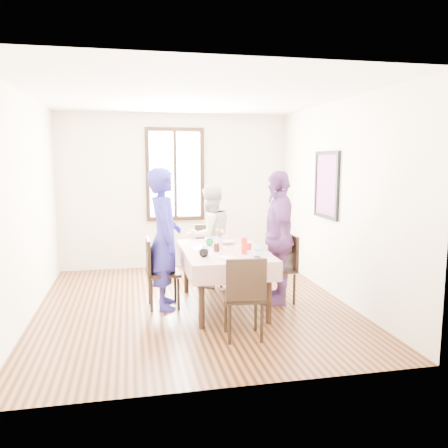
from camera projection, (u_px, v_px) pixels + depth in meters
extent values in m
plane|color=black|center=(194.00, 305.00, 6.00)|extent=(4.50, 4.50, 0.00)
plane|color=beige|center=(175.00, 191.00, 7.99)|extent=(4.00, 0.00, 4.00)
plane|color=beige|center=(337.00, 201.00, 6.22)|extent=(0.00, 4.50, 4.50)
cube|color=black|center=(175.00, 174.00, 7.93)|extent=(1.02, 0.06, 1.62)
cube|color=white|center=(175.00, 174.00, 7.94)|extent=(0.90, 0.02, 1.50)
cube|color=red|center=(327.00, 185.00, 6.47)|extent=(0.04, 0.76, 0.96)
cube|color=black|center=(223.00, 279.00, 5.88)|extent=(0.91, 1.55, 0.75)
cube|color=#5D0B13|center=(223.00, 250.00, 5.83)|extent=(1.03, 1.67, 0.01)
cube|color=black|center=(163.00, 273.00, 5.86)|extent=(0.43, 0.43, 0.91)
cube|color=black|center=(278.00, 269.00, 6.07)|extent=(0.43, 0.43, 0.91)
cube|color=black|center=(209.00, 256.00, 6.90)|extent=(0.46, 0.46, 0.91)
cube|color=black|center=(243.00, 297.00, 4.84)|extent=(0.45, 0.45, 0.91)
imported|color=#2B2693|center=(164.00, 239.00, 5.80)|extent=(0.45, 0.67, 1.81)
imported|color=beige|center=(209.00, 236.00, 6.84)|extent=(0.92, 0.83, 1.54)
imported|color=#6D3F7F|center=(277.00, 237.00, 6.01)|extent=(0.64, 1.10, 1.77)
imported|color=black|center=(204.00, 253.00, 5.37)|extent=(0.12, 0.12, 0.09)
imported|color=red|center=(249.00, 247.00, 5.80)|extent=(0.11, 0.11, 0.08)
imported|color=#0C7226|center=(210.00, 242.00, 6.09)|extent=(0.15, 0.15, 0.08)
imported|color=white|center=(227.00, 242.00, 6.19)|extent=(0.23, 0.23, 0.05)
cube|color=red|center=(244.00, 246.00, 5.55)|extent=(0.06, 0.06, 0.20)
cylinder|color=white|center=(259.00, 252.00, 5.48)|extent=(0.13, 0.13, 0.06)
cylinder|color=black|center=(217.00, 248.00, 5.69)|extent=(0.07, 0.07, 0.10)
cylinder|color=silver|center=(204.00, 250.00, 5.52)|extent=(0.08, 0.08, 0.11)
cube|color=black|center=(258.00, 257.00, 5.34)|extent=(0.06, 0.13, 0.01)
cylinder|color=silver|center=(220.00, 243.00, 5.89)|extent=(0.07, 0.07, 0.14)
cylinder|color=white|center=(201.00, 249.00, 5.84)|extent=(0.20, 0.20, 0.01)
cylinder|color=white|center=(243.00, 246.00, 6.01)|extent=(0.20, 0.20, 0.01)
cylinder|color=white|center=(213.00, 241.00, 6.42)|extent=(0.20, 0.20, 0.01)
cylinder|color=white|center=(226.00, 258.00, 5.31)|extent=(0.20, 0.20, 0.01)
cylinder|color=blue|center=(259.00, 249.00, 5.48)|extent=(0.12, 0.12, 0.01)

